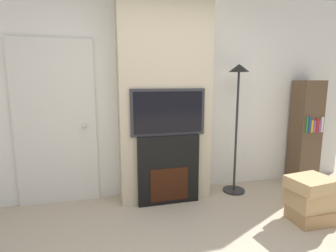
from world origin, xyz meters
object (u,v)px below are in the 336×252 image
(television, at_px, (168,112))
(bookshelf, at_px, (305,132))
(fireplace, at_px, (168,169))
(box_stack, at_px, (310,199))
(floor_lamp, at_px, (237,104))

(television, bearing_deg, bookshelf, 4.85)
(fireplace, relative_size, bookshelf, 0.57)
(fireplace, height_order, television, television)
(box_stack, relative_size, bookshelf, 0.33)
(fireplace, relative_size, box_stack, 1.73)
(fireplace, xyz_separation_m, bookshelf, (2.17, 0.18, 0.34))
(box_stack, xyz_separation_m, bookshelf, (0.79, 1.01, 0.51))
(floor_lamp, xyz_separation_m, box_stack, (0.41, -0.92, -0.96))
(television, xyz_separation_m, bookshelf, (2.17, 0.18, -0.38))
(floor_lamp, bearing_deg, television, -174.47)
(television, bearing_deg, fireplace, 90.00)
(floor_lamp, xyz_separation_m, bookshelf, (1.20, 0.09, -0.45))
(floor_lamp, height_order, box_stack, floor_lamp)
(fireplace, height_order, bookshelf, bookshelf)
(television, height_order, floor_lamp, floor_lamp)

